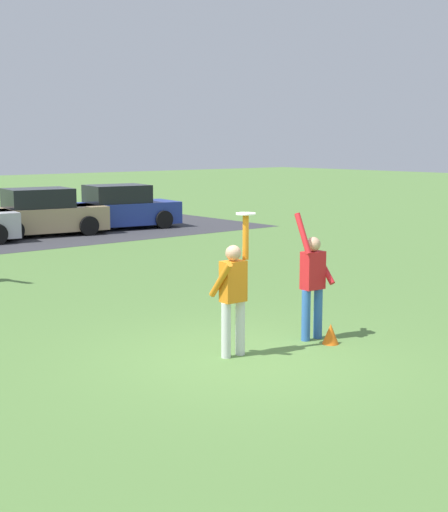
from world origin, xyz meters
name	(u,v)px	position (x,y,z in m)	size (l,w,h in m)	color
ground_plane	(247,357)	(0.00, 0.00, 0.00)	(120.00, 120.00, 0.00)	#567F3D
person_catcher	(233,291)	(-0.11, 0.18, 0.98)	(0.55, 0.49, 2.08)	silver
person_defender	(313,279)	(1.46, 0.08, 0.98)	(0.56, 0.49, 2.04)	#3366B7
frisbee_disc	(246,214)	(0.11, 0.17, 2.09)	(0.29, 0.29, 0.02)	white
parked_car_tan	(42,214)	(4.28, 15.17, 0.73)	(4.32, 2.48, 1.59)	tan
parked_car_blue	(120,209)	(7.40, 15.20, 0.73)	(4.32, 2.48, 1.59)	#233893
field_cone_orange	(331,334)	(1.48, -0.30, 0.16)	(0.26, 0.26, 0.32)	orange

